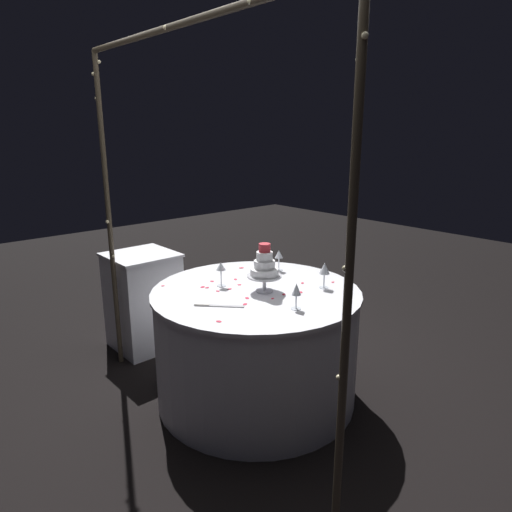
# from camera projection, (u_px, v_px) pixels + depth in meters

# --- Properties ---
(ground_plane) EXTENTS (12.00, 12.00, 0.00)m
(ground_plane) POSITION_uv_depth(u_px,v_px,m) (256.00, 395.00, 3.14)
(ground_plane) COLOR black
(decorative_arch) EXTENTS (2.19, 0.06, 2.28)m
(decorative_arch) POSITION_uv_depth(u_px,v_px,m) (190.00, 179.00, 2.43)
(decorative_arch) COLOR #473D2D
(decorative_arch) RESTS_ON ground
(main_table) EXTENTS (1.35, 1.35, 0.77)m
(main_table) POSITION_uv_depth(u_px,v_px,m) (256.00, 344.00, 3.04)
(main_table) COLOR white
(main_table) RESTS_ON ground
(side_table) EXTENTS (0.51, 0.51, 0.80)m
(side_table) POSITION_uv_depth(u_px,v_px,m) (144.00, 301.00, 3.77)
(side_table) COLOR white
(side_table) RESTS_ON ground
(tiered_cake) EXTENTS (0.22, 0.22, 0.31)m
(tiered_cake) POSITION_uv_depth(u_px,v_px,m) (264.00, 267.00, 2.86)
(tiered_cake) COLOR silver
(tiered_cake) RESTS_ON main_table
(wine_glass_0) EXTENTS (0.06, 0.06, 0.16)m
(wine_glass_0) POSITION_uv_depth(u_px,v_px,m) (221.00, 268.00, 2.98)
(wine_glass_0) COLOR silver
(wine_glass_0) RESTS_ON main_table
(wine_glass_1) EXTENTS (0.06, 0.06, 0.15)m
(wine_glass_1) POSITION_uv_depth(u_px,v_px,m) (279.00, 255.00, 3.32)
(wine_glass_1) COLOR silver
(wine_glass_1) RESTS_ON main_table
(wine_glass_2) EXTENTS (0.06, 0.06, 0.16)m
(wine_glass_2) POSITION_uv_depth(u_px,v_px,m) (296.00, 291.00, 2.59)
(wine_glass_2) COLOR silver
(wine_glass_2) RESTS_ON main_table
(wine_glass_3) EXTENTS (0.07, 0.07, 0.17)m
(wine_glass_3) POSITION_uv_depth(u_px,v_px,m) (324.00, 269.00, 2.94)
(wine_glass_3) COLOR silver
(wine_glass_3) RESTS_ON main_table
(cake_knife) EXTENTS (0.23, 0.22, 0.01)m
(cake_knife) POSITION_uv_depth(u_px,v_px,m) (216.00, 306.00, 2.66)
(cake_knife) COLOR silver
(cake_knife) RESTS_ON main_table
(rose_petal_0) EXTENTS (0.04, 0.03, 0.00)m
(rose_petal_0) POSITION_uv_depth(u_px,v_px,m) (264.00, 284.00, 3.05)
(rose_petal_0) COLOR #E02D47
(rose_petal_0) RESTS_ON main_table
(rose_petal_1) EXTENTS (0.03, 0.03, 0.00)m
(rose_petal_1) POSITION_uv_depth(u_px,v_px,m) (163.00, 286.00, 3.01)
(rose_petal_1) COLOR #E02D47
(rose_petal_1) RESTS_ON main_table
(rose_petal_2) EXTENTS (0.03, 0.03, 0.00)m
(rose_petal_2) POSITION_uv_depth(u_px,v_px,m) (239.00, 285.00, 3.03)
(rose_petal_2) COLOR #E02D47
(rose_petal_2) RESTS_ON main_table
(rose_petal_3) EXTENTS (0.04, 0.03, 0.00)m
(rose_petal_3) POSITION_uv_depth(u_px,v_px,m) (247.00, 298.00, 2.79)
(rose_petal_3) COLOR #E02D47
(rose_petal_3) RESTS_ON main_table
(rose_petal_4) EXTENTS (0.04, 0.03, 0.00)m
(rose_petal_4) POSITION_uv_depth(u_px,v_px,m) (219.00, 321.00, 2.45)
(rose_petal_4) COLOR #E02D47
(rose_petal_4) RESTS_ON main_table
(rose_petal_5) EXTENTS (0.02, 0.03, 0.00)m
(rose_petal_5) POSITION_uv_depth(u_px,v_px,m) (273.00, 299.00, 2.78)
(rose_petal_5) COLOR #E02D47
(rose_petal_5) RESTS_ON main_table
(rose_petal_6) EXTENTS (0.04, 0.03, 0.00)m
(rose_petal_6) POSITION_uv_depth(u_px,v_px,m) (235.00, 279.00, 3.14)
(rose_petal_6) COLOR #E02D47
(rose_petal_6) RESTS_ON main_table
(rose_petal_7) EXTENTS (0.03, 0.03, 0.00)m
(rose_petal_7) POSITION_uv_depth(u_px,v_px,m) (230.00, 289.00, 2.95)
(rose_petal_7) COLOR #E02D47
(rose_petal_7) RESTS_ON main_table
(rose_petal_8) EXTENTS (0.04, 0.04, 0.00)m
(rose_petal_8) POSITION_uv_depth(u_px,v_px,m) (284.00, 294.00, 2.85)
(rose_petal_8) COLOR #E02D47
(rose_petal_8) RESTS_ON main_table
(rose_petal_9) EXTENTS (0.03, 0.03, 0.00)m
(rose_petal_9) POSITION_uv_depth(u_px,v_px,m) (273.00, 274.00, 3.25)
(rose_petal_9) COLOR #E02D47
(rose_petal_9) RESTS_ON main_table
(rose_petal_10) EXTENTS (0.02, 0.03, 0.00)m
(rose_petal_10) POSITION_uv_depth(u_px,v_px,m) (333.00, 282.00, 3.08)
(rose_petal_10) COLOR #E02D47
(rose_petal_10) RESTS_ON main_table
(rose_petal_11) EXTENTS (0.02, 0.03, 0.00)m
(rose_petal_11) POSITION_uv_depth(u_px,v_px,m) (207.00, 288.00, 2.97)
(rose_petal_11) COLOR #E02D47
(rose_petal_11) RESTS_ON main_table
(rose_petal_12) EXTENTS (0.04, 0.04, 0.00)m
(rose_petal_12) POSITION_uv_depth(u_px,v_px,m) (241.00, 268.00, 3.40)
(rose_petal_12) COLOR #E02D47
(rose_petal_12) RESTS_ON main_table
(rose_petal_13) EXTENTS (0.04, 0.04, 0.00)m
(rose_petal_13) POSITION_uv_depth(u_px,v_px,m) (203.00, 287.00, 2.98)
(rose_petal_13) COLOR #E02D47
(rose_petal_13) RESTS_ON main_table
(rose_petal_14) EXTENTS (0.04, 0.04, 0.00)m
(rose_petal_14) POSITION_uv_depth(u_px,v_px,m) (300.00, 292.00, 2.89)
(rose_petal_14) COLOR #E02D47
(rose_petal_14) RESTS_ON main_table
(rose_petal_15) EXTENTS (0.03, 0.02, 0.00)m
(rose_petal_15) POSITION_uv_depth(u_px,v_px,m) (218.00, 291.00, 2.91)
(rose_petal_15) COLOR #E02D47
(rose_petal_15) RESTS_ON main_table
(rose_petal_16) EXTENTS (0.03, 0.03, 0.00)m
(rose_petal_16) POSITION_uv_depth(u_px,v_px,m) (303.00, 283.00, 3.06)
(rose_petal_16) COLOR #E02D47
(rose_petal_16) RESTS_ON main_table
(rose_petal_17) EXTENTS (0.03, 0.02, 0.00)m
(rose_petal_17) POSITION_uv_depth(u_px,v_px,m) (212.00, 281.00, 3.10)
(rose_petal_17) COLOR #E02D47
(rose_petal_17) RESTS_ON main_table
(rose_petal_18) EXTENTS (0.03, 0.04, 0.00)m
(rose_petal_18) POSITION_uv_depth(u_px,v_px,m) (245.00, 304.00, 2.69)
(rose_petal_18) COLOR #E02D47
(rose_petal_18) RESTS_ON main_table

